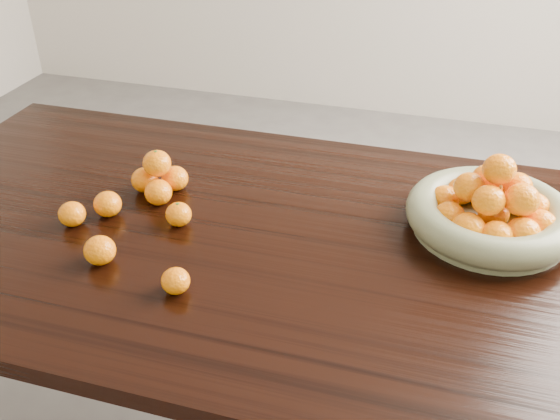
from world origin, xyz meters
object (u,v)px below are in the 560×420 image
(dining_table, at_px, (286,268))
(loose_orange_0, at_px, (179,214))
(fruit_bowl, at_px, (491,213))
(orange_pyramid, at_px, (159,178))

(dining_table, bearing_deg, loose_orange_0, -174.60)
(loose_orange_0, bearing_deg, fruit_bowl, 14.20)
(fruit_bowl, height_order, loose_orange_0, fruit_bowl)
(orange_pyramid, bearing_deg, dining_table, -14.18)
(loose_orange_0, bearing_deg, dining_table, 5.40)
(dining_table, relative_size, loose_orange_0, 33.45)
(dining_table, height_order, loose_orange_0, loose_orange_0)
(dining_table, bearing_deg, fruit_bowl, 18.97)
(dining_table, distance_m, loose_orange_0, 0.27)
(fruit_bowl, bearing_deg, dining_table, -161.03)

